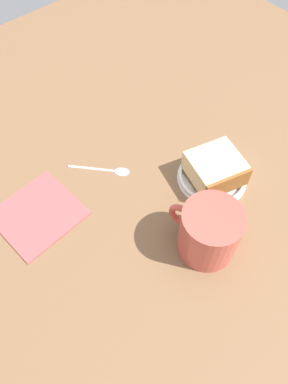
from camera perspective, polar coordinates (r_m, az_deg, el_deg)
ground_plane at (r=68.99cm, az=2.41°, el=-1.37°), size 137.60×137.60×3.97cm
small_plate at (r=69.95cm, az=10.64°, el=2.41°), size 13.14×13.14×1.55cm
cake_slice at (r=67.76cm, az=11.09°, el=3.57°), size 11.27×11.12×4.89cm
tea_mug at (r=58.67cm, az=10.09°, el=-6.12°), size 9.71×12.33×9.81cm
teaspoon at (r=70.51cm, az=-5.10°, el=3.50°), size 8.90×9.98×0.80cm
folded_napkin at (r=67.51cm, az=-16.32°, el=-3.26°), size 14.67×14.14×0.60cm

